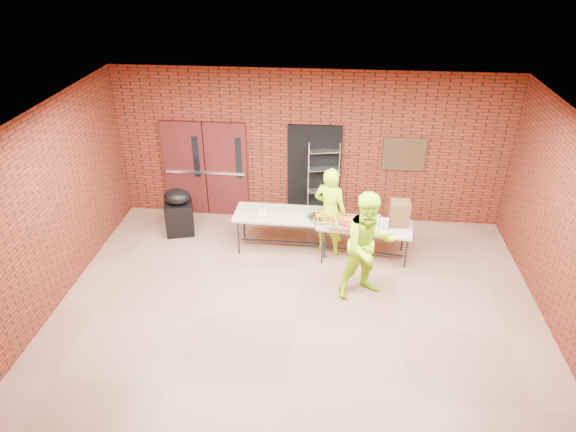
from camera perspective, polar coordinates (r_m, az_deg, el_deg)
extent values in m
cube|color=#876149|center=(8.42, 0.85, -11.82)|extent=(8.00, 7.00, 0.04)
cube|color=silver|center=(6.74, 1.05, 9.37)|extent=(8.00, 7.00, 0.04)
cube|color=maroon|center=(10.60, 2.46, 7.63)|extent=(8.00, 0.04, 3.20)
cube|color=maroon|center=(8.69, -26.53, -0.85)|extent=(0.04, 7.00, 3.20)
cube|color=#4A1515|center=(11.18, -11.37, 5.19)|extent=(0.88, 0.08, 2.10)
cube|color=#4A1515|center=(10.96, -6.84, 5.08)|extent=(0.88, 0.08, 2.10)
cube|color=black|center=(10.94, -10.18, 6.48)|extent=(0.12, 0.02, 0.90)
cube|color=black|center=(10.74, -5.51, 6.38)|extent=(0.12, 0.02, 0.90)
cube|color=silver|center=(11.03, -9.18, 4.77)|extent=(1.70, 0.04, 0.05)
cube|color=black|center=(10.76, 2.91, 4.77)|extent=(1.10, 0.06, 2.10)
cube|color=#47311C|center=(10.64, 12.77, 6.71)|extent=(0.85, 0.04, 0.70)
cube|color=#B7A68C|center=(9.80, -0.56, 0.17)|extent=(1.87, 0.81, 0.04)
cube|color=#2A2A2E|center=(10.12, -0.55, -2.89)|extent=(1.65, 0.07, 0.03)
cylinder|color=#2A2A2E|center=(10.36, -4.92, -0.63)|extent=(0.04, 0.04, 0.72)
cylinder|color=#2A2A2E|center=(10.22, 4.23, -1.07)|extent=(0.04, 0.04, 0.72)
cylinder|color=#2A2A2E|center=(9.84, -5.52, -2.43)|extent=(0.04, 0.04, 0.72)
cylinder|color=#2A2A2E|center=(9.69, 4.12, -2.91)|extent=(0.04, 0.04, 0.72)
cube|color=#B7A68C|center=(9.64, 8.53, -1.04)|extent=(1.81, 0.93, 0.04)
cube|color=#2A2A2E|center=(9.95, 8.28, -3.91)|extent=(1.53, 0.23, 0.03)
cylinder|color=#2A2A2E|center=(10.05, 3.94, -1.76)|extent=(0.03, 0.03, 0.67)
cylinder|color=#2A2A2E|center=(10.15, 12.66, -2.14)|extent=(0.03, 0.03, 0.67)
cylinder|color=#2A2A2E|center=(9.56, 3.82, -3.55)|extent=(0.03, 0.03, 0.67)
cylinder|color=#2A2A2E|center=(9.67, 13.00, -3.93)|extent=(0.03, 0.03, 0.67)
cube|color=#A47342|center=(9.58, 4.10, -0.64)|extent=(0.42, 0.33, 0.07)
cube|color=#A47342|center=(9.62, 6.64, -0.63)|extent=(0.44, 0.34, 0.07)
cube|color=#A47342|center=(9.43, 5.91, -1.22)|extent=(0.43, 0.34, 0.07)
cylinder|color=#144D1A|center=(9.68, 3.39, -0.09)|extent=(0.41, 0.41, 0.02)
cube|color=silver|center=(9.78, -2.81, 0.37)|extent=(0.16, 0.11, 0.05)
cube|color=brown|center=(9.65, 12.28, 0.32)|extent=(0.36, 0.32, 0.47)
cylinder|color=silver|center=(9.48, 10.41, -0.87)|extent=(0.08, 0.08, 0.23)
cylinder|color=silver|center=(9.46, 10.89, -0.93)|extent=(0.08, 0.08, 0.24)
cylinder|color=silver|center=(9.58, 9.94, -0.49)|extent=(0.07, 0.07, 0.22)
cube|color=black|center=(10.70, -11.96, -0.24)|extent=(0.64, 0.57, 0.70)
ellipsoid|color=black|center=(10.47, -12.23, 2.13)|extent=(0.63, 0.58, 0.30)
imported|color=#AEE819|center=(9.65, 4.67, 0.51)|extent=(0.75, 0.63, 1.76)
imported|color=#AEE819|center=(8.55, 8.91, -3.31)|extent=(1.15, 1.04, 1.92)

